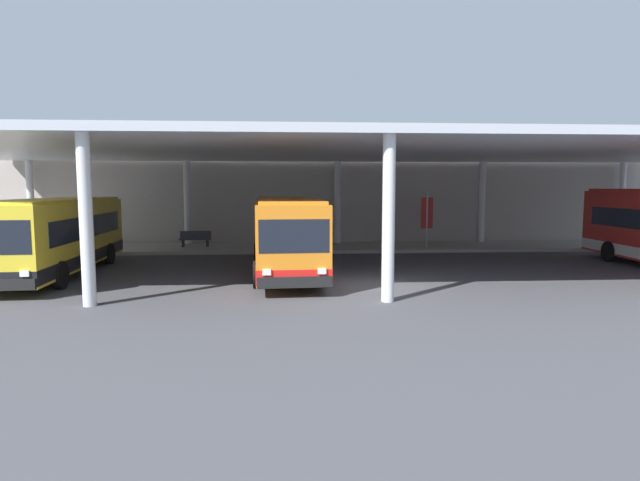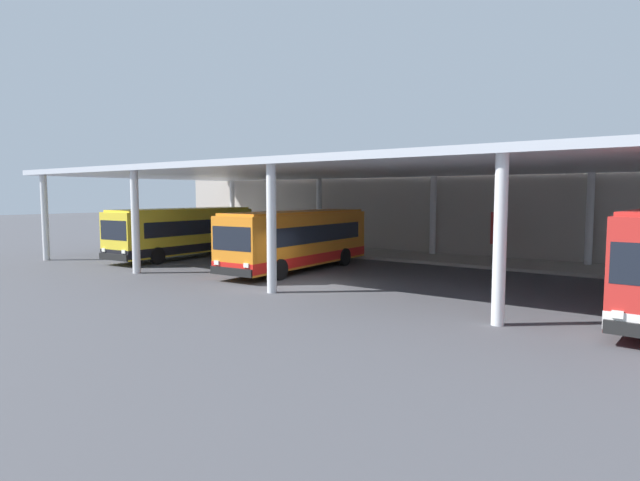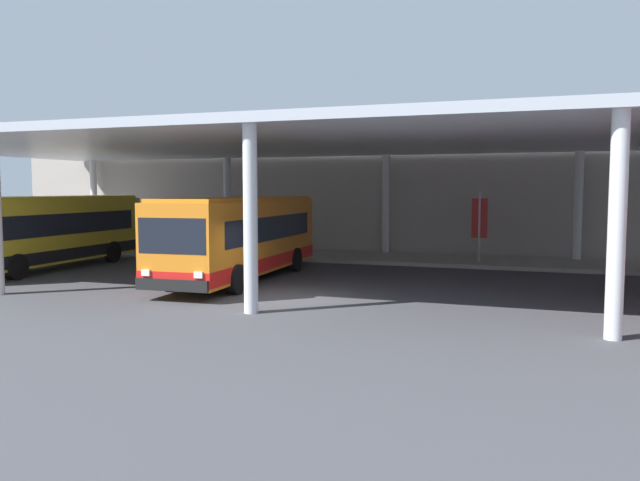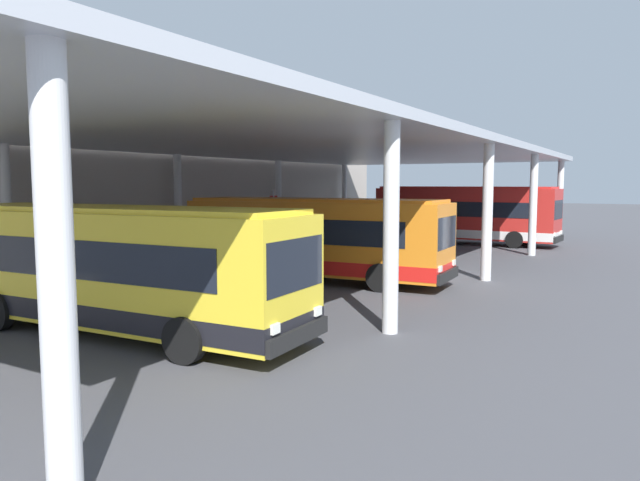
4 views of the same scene
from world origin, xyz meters
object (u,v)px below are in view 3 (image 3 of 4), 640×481
object	(u,v)px
bus_nearest_bay	(48,231)
bench_waiting	(225,241)
bus_second_bay	(241,237)
trash_bin	(288,244)
banner_sign	(479,222)

from	to	relation	value
bus_nearest_bay	bench_waiting	bearing A→B (deg)	63.51
bus_nearest_bay	bus_second_bay	xyz separation A→B (m)	(9.46, -0.14, 0.00)
trash_bin	bus_second_bay	bearing A→B (deg)	-80.30
bus_second_bay	banner_sign	world-z (taller)	banner_sign
bus_nearest_bay	bench_waiting	world-z (taller)	bus_nearest_bay
bus_second_bay	banner_sign	xyz separation A→B (m)	(8.21, 7.64, 0.32)
bus_second_bay	bench_waiting	bearing A→B (deg)	121.84
bus_nearest_bay	trash_bin	world-z (taller)	bus_nearest_bay
trash_bin	banner_sign	xyz separation A→B (m)	(9.59, -0.42, 1.30)
bus_nearest_bay	bench_waiting	xyz separation A→B (m)	(4.17, 8.37, -0.99)
bus_second_bay	bench_waiting	world-z (taller)	bus_second_bay
bus_second_bay	banner_sign	bearing A→B (deg)	42.92
trash_bin	banner_sign	bearing A→B (deg)	-2.50
bus_nearest_bay	bench_waiting	size ratio (longest dim) A/B	5.91
trash_bin	bus_nearest_bay	bearing A→B (deg)	-135.60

